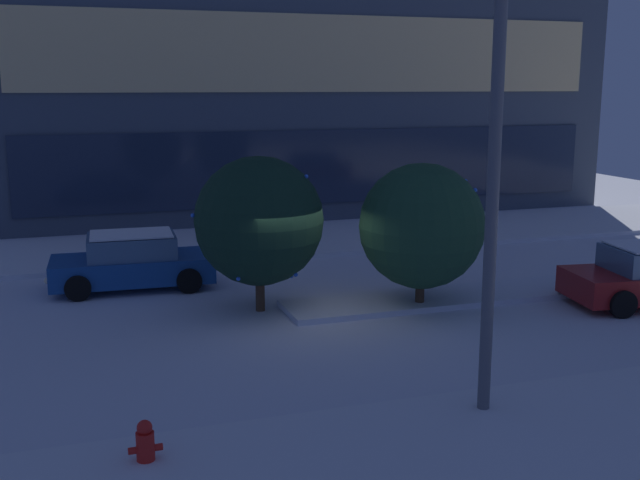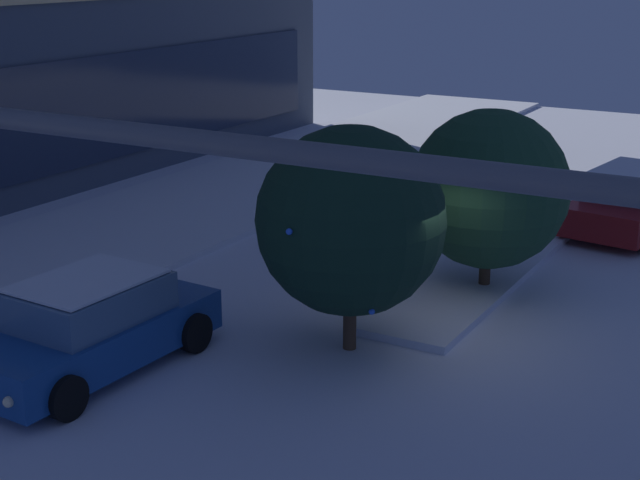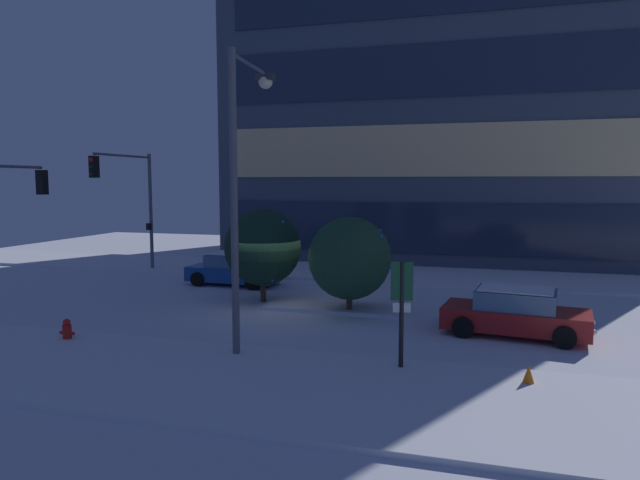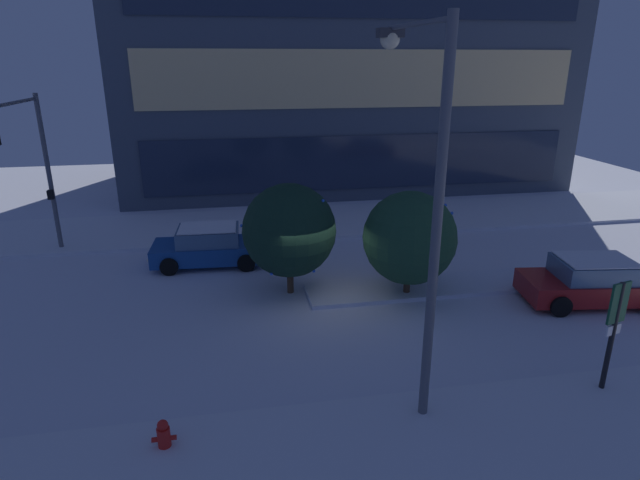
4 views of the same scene
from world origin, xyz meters
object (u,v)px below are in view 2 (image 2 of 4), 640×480
Objects in this scene: car_near at (633,201)px; traffic_light_corner_near_left at (326,427)px; car_far at (90,327)px; decorated_tree_left_of_median at (351,221)px; decorated_tree_median at (489,189)px.

traffic_light_corner_near_left reaches higher than car_near.
car_near is at bearing 157.91° from car_far.
traffic_light_corner_near_left is 1.55× the size of decorated_tree_left_of_median.
car_near is 1.06× the size of car_far.
decorated_tree_left_of_median is at bearing 165.77° from decorated_tree_median.
decorated_tree_median is (-5.67, 1.55, 1.31)m from car_near.
traffic_light_corner_near_left is at bearing -152.86° from decorated_tree_left_of_median.
traffic_light_corner_near_left is at bearing 53.77° from car_far.
car_near is 18.83m from traffic_light_corner_near_left.
decorated_tree_left_of_median reaches higher than car_far.
car_near is at bearing -14.89° from decorated_tree_left_of_median.
car_far is 1.24× the size of decorated_tree_median.
car_far is 1.17× the size of decorated_tree_left_of_median.
traffic_light_corner_near_left is (-6.28, -7.74, 3.27)m from car_far.
decorated_tree_median is at bearing 172.68° from car_near.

